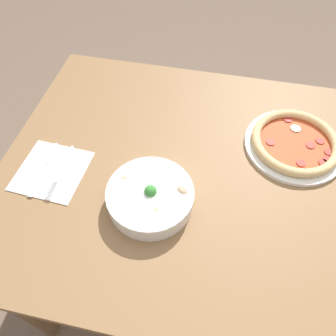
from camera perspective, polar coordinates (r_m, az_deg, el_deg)
ground_plane at (r=1.59m, az=5.21°, el=-16.73°), size 8.00×8.00×0.00m
dining_table at (r=1.01m, az=7.84°, el=-4.43°), size 1.24×0.91×0.73m
pizza at (r=1.04m, az=21.21°, el=4.08°), size 0.29×0.29×0.04m
bowl at (r=0.85m, az=-3.12°, el=-4.90°), size 0.23×0.23×0.07m
napkin at (r=0.98m, az=-19.55°, el=-0.46°), size 0.20×0.20×0.00m
fork at (r=0.97m, az=-18.13°, el=-0.50°), size 0.02×0.19×0.00m
knife at (r=1.00m, az=-20.60°, el=0.26°), size 0.02×0.19×0.01m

